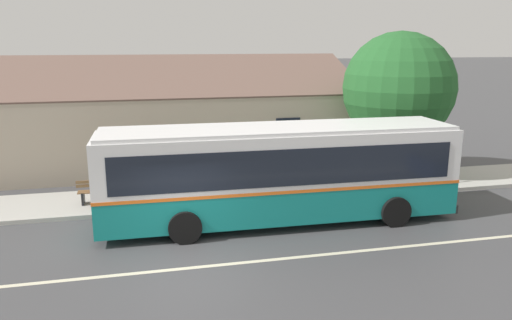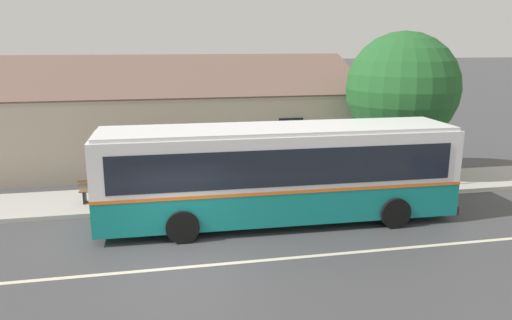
% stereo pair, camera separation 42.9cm
% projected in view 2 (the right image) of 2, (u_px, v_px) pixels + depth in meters
% --- Properties ---
extents(ground_plane, '(300.00, 300.00, 0.00)m').
position_uv_depth(ground_plane, '(182.00, 268.00, 13.24)').
color(ground_plane, '#424244').
extents(sidewalk_far, '(60.00, 3.00, 0.15)m').
position_uv_depth(sidewalk_far, '(173.00, 197.00, 18.94)').
color(sidewalk_far, '#ADAAA3').
rests_on(sidewalk_far, ground).
extents(lane_divider_stripe, '(60.00, 0.16, 0.01)m').
position_uv_depth(lane_divider_stripe, '(182.00, 267.00, 13.24)').
color(lane_divider_stripe, beige).
rests_on(lane_divider_stripe, ground).
extents(community_building, '(24.33, 9.54, 6.23)m').
position_uv_depth(community_building, '(106.00, 123.00, 25.06)').
color(community_building, tan).
rests_on(community_building, ground).
extents(transit_bus, '(11.68, 2.92, 3.19)m').
position_uv_depth(transit_bus, '(278.00, 171.00, 16.26)').
color(transit_bus, '#147F7A').
rests_on(transit_bus, ground).
extents(bench_by_building, '(1.69, 0.51, 0.94)m').
position_uv_depth(bench_by_building, '(104.00, 191.00, 18.06)').
color(bench_by_building, brown).
rests_on(bench_by_building, sidewalk_far).
extents(street_tree_primary, '(4.76, 4.76, 6.29)m').
position_uv_depth(street_tree_primary, '(399.00, 93.00, 21.06)').
color(street_tree_primary, '#4C3828').
rests_on(street_tree_primary, ground).
extents(bus_stop_sign, '(0.36, 0.07, 2.40)m').
position_uv_depth(bus_stop_sign, '(422.00, 152.00, 19.50)').
color(bus_stop_sign, gray).
rests_on(bus_stop_sign, sidewalk_far).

